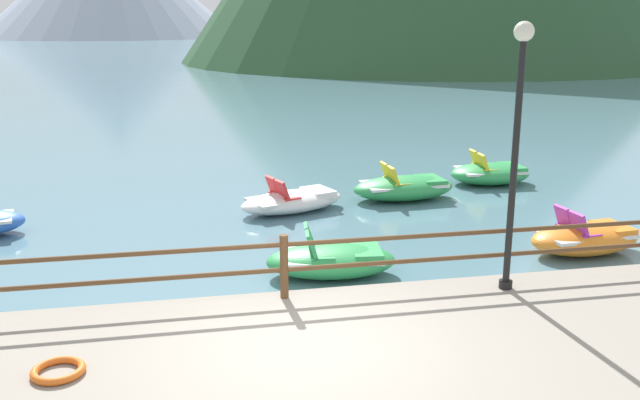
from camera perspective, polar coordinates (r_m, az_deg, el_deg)
ground_plane at (r=47.94m, az=-9.74°, el=9.48°), size 200.00×200.00×0.00m
dock_railing at (r=9.96m, az=-2.97°, el=-4.89°), size 23.92×0.12×0.95m
lamp_post at (r=10.24m, az=15.82°, el=5.33°), size 0.28×0.28×3.88m
life_ring at (r=8.66m, az=-20.67°, el=-12.95°), size 0.61×0.61×0.09m
pedal_boat_0 at (r=15.91m, az=-2.26°, el=-0.04°), size 2.77×1.96×0.82m
pedal_boat_1 at (r=14.02m, az=20.93°, el=-2.90°), size 2.31×1.37×0.89m
pedal_boat_2 at (r=19.07m, az=13.82°, el=2.17°), size 2.19×1.44×0.88m
pedal_boat_4 at (r=17.04m, az=6.91°, el=1.04°), size 2.59×1.45×0.89m
pedal_boat_5 at (r=12.00m, az=0.96°, el=-4.94°), size 2.36×1.44×0.86m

